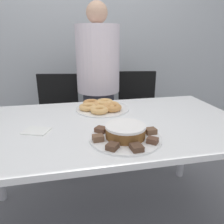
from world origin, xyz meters
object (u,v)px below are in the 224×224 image
frosted_cake (125,131)px  napkin (36,131)px  plate_donuts (103,109)px  office_chair_right (138,118)px  person_standing (98,86)px  plate_cake (125,138)px  office_chair_left (57,124)px

frosted_cake → napkin: (-0.44, 0.18, -0.04)m
napkin → plate_donuts: bearing=36.3°
office_chair_right → frosted_cake: (-0.45, -1.13, 0.37)m
person_standing → office_chair_right: person_standing is taller
plate_cake → plate_donuts: 0.49m
plate_cake → frosted_cake: (0.00, 0.00, 0.04)m
frosted_cake → napkin: frosted_cake is taller
office_chair_left → plate_donuts: 0.80m
office_chair_left → napkin: (-0.06, -0.94, 0.34)m
frosted_cake → office_chair_left: bearing=108.8°
plate_cake → plate_donuts: bearing=93.8°
office_chair_left → office_chair_right: size_ratio=1.00×
person_standing → plate_cake: size_ratio=4.25×
person_standing → office_chair_left: 0.55m
plate_cake → plate_donuts: same height
office_chair_right → plate_donuts: office_chair_right is taller
plate_donuts → frosted_cake: (0.03, -0.49, 0.04)m
office_chair_left → plate_donuts: (0.35, -0.64, 0.34)m
plate_donuts → office_chair_right: bearing=52.9°
office_chair_left → napkin: office_chair_left is taller
person_standing → plate_donuts: (-0.06, -0.58, -0.03)m
frosted_cake → person_standing: bearing=88.6°
office_chair_right → frosted_cake: office_chair_right is taller
office_chair_right → plate_cake: 1.26m
office_chair_left → napkin: size_ratio=5.51×
office_chair_right → napkin: size_ratio=5.51×
office_chair_left → frosted_cake: size_ratio=4.47×
napkin → plate_cake: bearing=-22.6°
plate_cake → napkin: plate_cake is taller
office_chair_left → frosted_cake: bearing=-61.6°
office_chair_left → frosted_cake: 1.25m
person_standing → napkin: (-0.47, -0.88, -0.03)m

